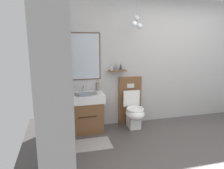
{
  "coord_description": "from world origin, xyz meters",
  "views": [
    {
      "loc": [
        -2.43,
        -2.41,
        1.78
      ],
      "look_at": [
        -1.5,
        1.22,
        0.95
      ],
      "focal_mm": 33.82,
      "sensor_mm": 36.0,
      "label": 1
    }
  ],
  "objects_px": {
    "vanity_sink_left": "(86,112)",
    "folded_hand_towel": "(84,94)",
    "toilet": "(132,108)",
    "soap_dispenser": "(98,86)",
    "toothbrush_cup": "(71,90)"
  },
  "relations": [
    {
      "from": "vanity_sink_left",
      "to": "folded_hand_towel",
      "type": "xyz_separation_m",
      "value": [
        -0.04,
        -0.14,
        0.38
      ]
    },
    {
      "from": "vanity_sink_left",
      "to": "soap_dispenser",
      "type": "relative_size",
      "value": 3.69
    },
    {
      "from": "toothbrush_cup",
      "to": "folded_hand_towel",
      "type": "bearing_deg",
      "value": -53.28
    },
    {
      "from": "toilet",
      "to": "soap_dispenser",
      "type": "bearing_deg",
      "value": 165.83
    },
    {
      "from": "vanity_sink_left",
      "to": "soap_dispenser",
      "type": "xyz_separation_m",
      "value": [
        0.27,
        0.17,
        0.45
      ]
    },
    {
      "from": "toilet",
      "to": "vanity_sink_left",
      "type": "bearing_deg",
      "value": 179.95
    },
    {
      "from": "vanity_sink_left",
      "to": "toilet",
      "type": "xyz_separation_m",
      "value": [
        0.95,
        -0.0,
        -0.01
      ]
    },
    {
      "from": "toilet",
      "to": "soap_dispenser",
      "type": "relative_size",
      "value": 4.91
    },
    {
      "from": "vanity_sink_left",
      "to": "toilet",
      "type": "bearing_deg",
      "value": -0.05
    },
    {
      "from": "toilet",
      "to": "toothbrush_cup",
      "type": "height_order",
      "value": "toilet"
    },
    {
      "from": "soap_dispenser",
      "to": "toilet",
      "type": "bearing_deg",
      "value": -14.17
    },
    {
      "from": "toothbrush_cup",
      "to": "soap_dispenser",
      "type": "height_order",
      "value": "toothbrush_cup"
    },
    {
      "from": "folded_hand_towel",
      "to": "vanity_sink_left",
      "type": "bearing_deg",
      "value": 73.95
    },
    {
      "from": "vanity_sink_left",
      "to": "folded_hand_towel",
      "type": "distance_m",
      "value": 0.41
    },
    {
      "from": "toilet",
      "to": "toothbrush_cup",
      "type": "bearing_deg",
      "value": 172.44
    }
  ]
}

